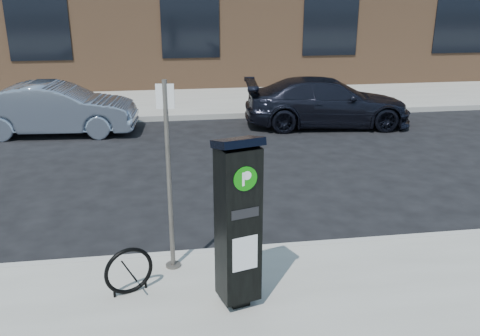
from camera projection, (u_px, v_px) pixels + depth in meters
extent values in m
plane|color=black|center=(246.00, 257.00, 6.99)|extent=(120.00, 120.00, 0.00)
cube|color=gray|center=(189.00, 82.00, 20.03)|extent=(60.00, 12.00, 0.15)
cube|color=#9E9B93|center=(246.00, 253.00, 6.94)|extent=(60.00, 0.12, 0.16)
cube|color=#9E9B93|center=(201.00, 117.00, 14.45)|extent=(60.00, 0.12, 0.16)
cube|color=black|center=(35.00, 6.00, 16.48)|extent=(2.00, 0.06, 3.50)
cube|color=black|center=(190.00, 5.00, 17.18)|extent=(2.00, 0.06, 3.50)
cube|color=black|center=(332.00, 5.00, 17.88)|extent=(2.00, 0.06, 3.50)
cube|color=black|center=(463.00, 4.00, 18.59)|extent=(2.00, 0.06, 3.50)
cube|color=black|center=(238.00, 299.00, 5.69)|extent=(0.25, 0.25, 0.10)
cube|color=black|center=(238.00, 225.00, 5.39)|extent=(0.49, 0.46, 1.74)
cube|color=black|center=(238.00, 142.00, 5.09)|extent=(0.54, 0.50, 0.16)
cylinder|color=#0A6308|center=(245.00, 179.00, 5.04)|extent=(0.25, 0.08, 0.26)
cube|color=white|center=(245.00, 179.00, 5.04)|extent=(0.09, 0.03, 0.14)
cube|color=silver|center=(245.00, 254.00, 5.31)|extent=(0.28, 0.09, 0.39)
cube|color=black|center=(245.00, 214.00, 5.16)|extent=(0.30, 0.09, 0.10)
cylinder|color=#5E5753|center=(173.00, 265.00, 6.46)|extent=(0.19, 0.19, 0.03)
cylinder|color=#5E5753|center=(169.00, 179.00, 6.08)|extent=(0.06, 0.06, 2.38)
cube|color=silver|center=(165.00, 96.00, 5.75)|extent=(0.21, 0.04, 0.29)
torus|color=black|center=(129.00, 271.00, 5.81)|extent=(0.55, 0.26, 0.58)
cylinder|color=black|center=(114.00, 293.00, 5.80)|extent=(0.03, 0.03, 0.11)
cylinder|color=black|center=(146.00, 283.00, 5.98)|extent=(0.03, 0.03, 0.11)
imported|color=gray|center=(56.00, 109.00, 12.81)|extent=(4.03, 1.66, 1.30)
imported|color=black|center=(327.00, 102.00, 13.62)|extent=(4.58, 2.24, 1.28)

